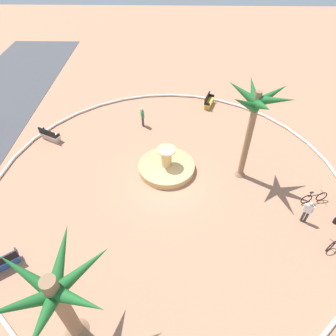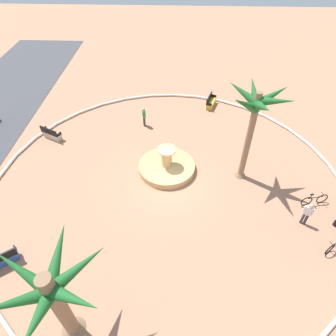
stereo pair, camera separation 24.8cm
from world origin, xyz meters
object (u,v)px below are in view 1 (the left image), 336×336
at_px(person_pedestrian_stroll, 142,116).
at_px(bench_east, 209,102).
at_px(fountain, 167,167).
at_px(palm_tree_by_curb, 57,297).
at_px(bicycle_by_lamppost, 314,198).
at_px(bench_west, 2,263).
at_px(person_cyclist_photo, 308,211).
at_px(bench_north, 50,136).
at_px(palm_tree_near_fountain, 255,111).

bearing_deg(person_pedestrian_stroll, bench_east, -60.41).
xyz_separation_m(fountain, bench_east, (8.12, -3.45, 0.07)).
distance_m(palm_tree_by_curb, person_pedestrian_stroll, 15.30).
relative_size(palm_tree_by_curb, bicycle_by_lamppost, 2.87).
relative_size(palm_tree_by_curb, bench_east, 2.89).
distance_m(bench_west, person_pedestrian_stroll, 13.53).
bearing_deg(person_pedestrian_stroll, person_cyclist_photo, -132.89).
bearing_deg(bench_east, bench_north, 112.44).
bearing_deg(bicycle_by_lamppost, bench_east, 26.52).
bearing_deg(palm_tree_by_curb, palm_tree_near_fountain, -41.03).
relative_size(bench_north, bicycle_by_lamppost, 0.98).
relative_size(bench_east, bench_west, 1.05).
relative_size(bench_west, person_pedestrian_stroll, 0.98).
relative_size(palm_tree_near_fountain, bench_east, 3.77).
distance_m(palm_tree_near_fountain, bicycle_by_lamppost, 6.40).
bearing_deg(palm_tree_by_curb, person_pedestrian_stroll, -5.86).
xyz_separation_m(palm_tree_by_curb, bench_north, (13.07, 5.20, -3.03)).
xyz_separation_m(fountain, bicycle_by_lamppost, (-2.61, -8.80, 0.10)).
xyz_separation_m(palm_tree_near_fountain, person_pedestrian_stroll, (5.38, 6.84, -3.98)).
distance_m(bicycle_by_lamppost, person_pedestrian_stroll, 13.23).
bearing_deg(bicycle_by_lamppost, palm_tree_by_curb, 120.89).
height_order(palm_tree_by_curb, bench_west, palm_tree_by_curb).
height_order(bench_east, bench_west, same).
distance_m(bench_north, person_cyclist_photo, 18.00).
height_order(bench_west, bench_north, same).
height_order(bicycle_by_lamppost, person_cyclist_photo, person_cyclist_photo).
relative_size(bench_east, person_pedestrian_stroll, 1.04).
xyz_separation_m(bicycle_by_lamppost, person_cyclist_photo, (-1.43, 1.01, 0.53)).
bearing_deg(bench_east, palm_tree_by_curb, 158.93).
relative_size(bench_west, person_cyclist_photo, 0.97).
height_order(fountain, person_pedestrian_stroll, fountain).
bearing_deg(bench_west, fountain, -47.77).
relative_size(bench_west, bench_north, 0.96).
height_order(fountain, bicycle_by_lamppost, fountain).
xyz_separation_m(fountain, bench_north, (3.09, 8.73, 0.07)).
distance_m(bench_east, person_pedestrian_stroll, 6.27).
bearing_deg(bicycle_by_lamppost, palm_tree_near_fountain, 60.18).
height_order(bench_east, person_pedestrian_stroll, person_pedestrian_stroll).
height_order(bench_west, person_pedestrian_stroll, person_pedestrian_stroll).
xyz_separation_m(palm_tree_by_curb, bicycle_by_lamppost, (7.37, -12.33, -3.00)).
height_order(bench_east, bench_north, same).
bearing_deg(person_pedestrian_stroll, bicycle_by_lamppost, -125.33).
relative_size(bench_east, bicycle_by_lamppost, 0.99).
xyz_separation_m(bench_west, person_cyclist_photo, (3.10, -15.65, 0.57)).
height_order(palm_tree_near_fountain, person_pedestrian_stroll, palm_tree_near_fountain).
bearing_deg(palm_tree_by_curb, bench_west, 56.77).
height_order(bench_north, bicycle_by_lamppost, bench_north).
distance_m(person_cyclist_photo, person_pedestrian_stroll, 13.34).
relative_size(palm_tree_near_fountain, palm_tree_by_curb, 1.30).
bearing_deg(palm_tree_near_fountain, bicycle_by_lamppost, -119.82).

